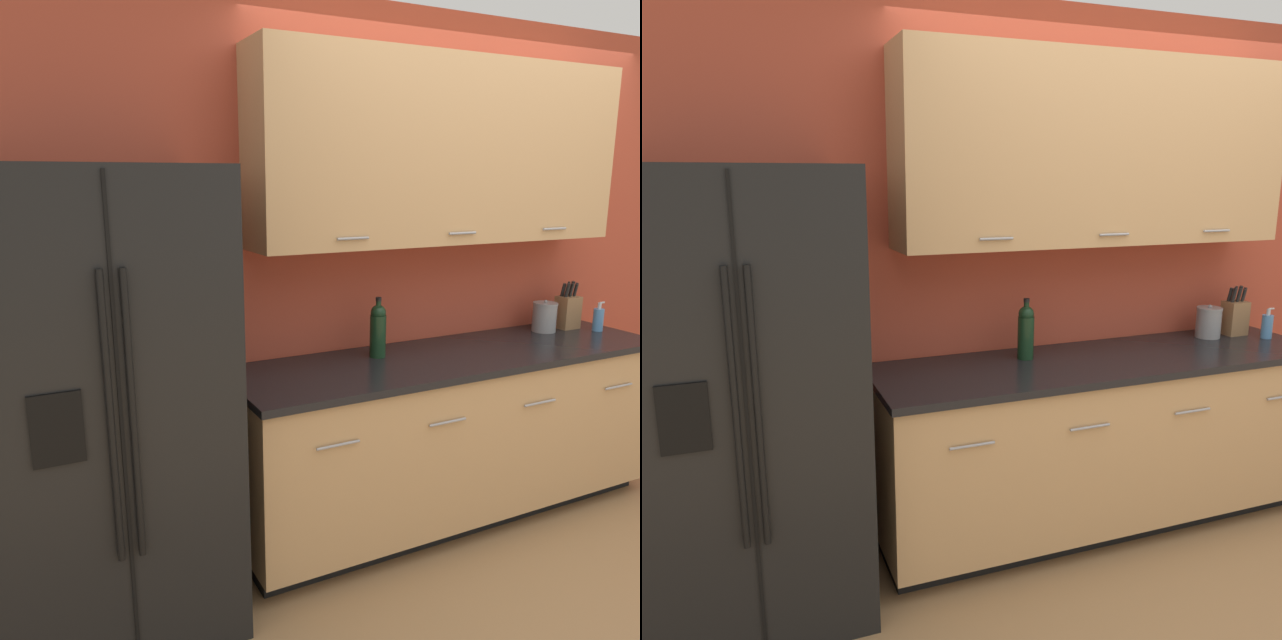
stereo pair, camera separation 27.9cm
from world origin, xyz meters
TOP-DOWN VIEW (x-y plane):
  - ground_plane at (0.00, 0.00)m, footprint 14.00×14.00m
  - wall_back at (-0.07, 1.22)m, footprint 10.00×0.39m
  - counter_unit at (-0.24, 0.93)m, footprint 2.37×0.64m
  - refrigerator at (-1.95, 0.87)m, footprint 0.87×0.77m
  - knife_block at (0.69, 1.07)m, footprint 0.14×0.10m
  - wine_bottle at (-0.63, 1.05)m, footprint 0.08×0.08m
  - soap_dispenser at (0.80, 0.94)m, footprint 0.06×0.06m
  - steel_canister at (0.51, 1.07)m, footprint 0.14×0.14m

SIDE VIEW (x-z plane):
  - ground_plane at x=0.00m, z-range 0.00..0.00m
  - counter_unit at x=-0.24m, z-range 0.01..0.91m
  - refrigerator at x=-1.95m, z-range 0.00..1.82m
  - soap_dispenser at x=0.80m, z-range 0.88..1.05m
  - steel_canister at x=0.51m, z-range 0.89..1.08m
  - knife_block at x=0.69m, z-range 0.87..1.14m
  - wine_bottle at x=-0.63m, z-range 0.89..1.19m
  - wall_back at x=-0.07m, z-range 0.18..2.78m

